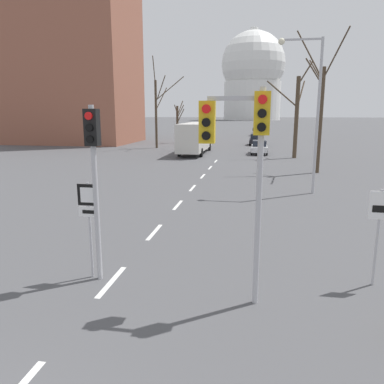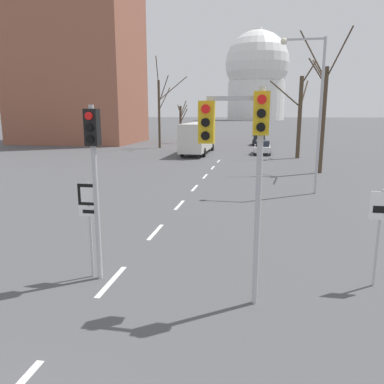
{
  "view_description": "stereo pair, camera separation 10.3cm",
  "coord_description": "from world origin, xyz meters",
  "px_view_note": "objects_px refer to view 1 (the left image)",
  "views": [
    {
      "loc": [
        3.87,
        -2.62,
        4.63
      ],
      "look_at": [
        2.15,
        7.4,
        2.47
      ],
      "focal_mm": 35.0,
      "sensor_mm": 36.0,
      "label": 1
    },
    {
      "loc": [
        3.97,
        -2.6,
        4.63
      ],
      "look_at": [
        2.15,
        7.4,
        2.47
      ],
      "focal_mm": 35.0,
      "sensor_mm": 36.0,
      "label": 2
    }
  ],
  "objects_px": {
    "street_lamp_right": "(311,100)",
    "speed_limit_sign": "(379,221)",
    "route_sign_post": "(89,213)",
    "traffic_signal_near_right": "(242,144)",
    "sedan_near_right": "(256,139)",
    "traffic_signal_centre_tall": "(94,161)",
    "city_bus": "(195,136)",
    "sedan_near_left": "(256,132)",
    "sedan_mid_centre": "(259,147)"
  },
  "relations": [
    {
      "from": "traffic_signal_near_right",
      "to": "sedan_mid_centre",
      "type": "height_order",
      "value": "traffic_signal_near_right"
    },
    {
      "from": "traffic_signal_near_right",
      "to": "sedan_near_right",
      "type": "height_order",
      "value": "traffic_signal_near_right"
    },
    {
      "from": "sedan_near_right",
      "to": "city_bus",
      "type": "distance_m",
      "value": 14.81
    },
    {
      "from": "sedan_near_right",
      "to": "traffic_signal_centre_tall",
      "type": "bearing_deg",
      "value": -95.12
    },
    {
      "from": "sedan_near_right",
      "to": "city_bus",
      "type": "relative_size",
      "value": 0.38
    },
    {
      "from": "traffic_signal_near_right",
      "to": "street_lamp_right",
      "type": "bearing_deg",
      "value": 76.7
    },
    {
      "from": "sedan_mid_centre",
      "to": "sedan_near_left",
      "type": "bearing_deg",
      "value": 90.73
    },
    {
      "from": "street_lamp_right",
      "to": "sedan_near_right",
      "type": "distance_m",
      "value": 33.83
    },
    {
      "from": "sedan_near_left",
      "to": "street_lamp_right",
      "type": "bearing_deg",
      "value": -86.91
    },
    {
      "from": "street_lamp_right",
      "to": "speed_limit_sign",
      "type": "bearing_deg",
      "value": -88.26
    },
    {
      "from": "speed_limit_sign",
      "to": "street_lamp_right",
      "type": "relative_size",
      "value": 0.31
    },
    {
      "from": "traffic_signal_near_right",
      "to": "sedan_mid_centre",
      "type": "bearing_deg",
      "value": 88.93
    },
    {
      "from": "street_lamp_right",
      "to": "sedan_mid_centre",
      "type": "height_order",
      "value": "street_lamp_right"
    },
    {
      "from": "traffic_signal_near_right",
      "to": "street_lamp_right",
      "type": "distance_m",
      "value": 14.14
    },
    {
      "from": "traffic_signal_near_right",
      "to": "sedan_mid_centre",
      "type": "relative_size",
      "value": 1.17
    },
    {
      "from": "speed_limit_sign",
      "to": "sedan_near_right",
      "type": "xyz_separation_m",
      "value": [
        -3.39,
        45.53,
        -1.0
      ]
    },
    {
      "from": "sedan_near_left",
      "to": "route_sign_post",
      "type": "bearing_deg",
      "value": -93.64
    },
    {
      "from": "traffic_signal_centre_tall",
      "to": "speed_limit_sign",
      "type": "xyz_separation_m",
      "value": [
        7.55,
        0.89,
        -1.56
      ]
    },
    {
      "from": "traffic_signal_near_right",
      "to": "route_sign_post",
      "type": "distance_m",
      "value": 4.71
    },
    {
      "from": "route_sign_post",
      "to": "sedan_near_right",
      "type": "xyz_separation_m",
      "value": [
        4.41,
        46.36,
        -1.08
      ]
    },
    {
      "from": "route_sign_post",
      "to": "speed_limit_sign",
      "type": "bearing_deg",
      "value": 6.07
    },
    {
      "from": "sedan_near_right",
      "to": "city_bus",
      "type": "bearing_deg",
      "value": -117.72
    },
    {
      "from": "street_lamp_right",
      "to": "city_bus",
      "type": "xyz_separation_m",
      "value": [
        -9.89,
        20.32,
        -3.26
      ]
    },
    {
      "from": "speed_limit_sign",
      "to": "sedan_near_left",
      "type": "xyz_separation_m",
      "value": [
        -3.4,
        68.39,
        -1.0
      ]
    },
    {
      "from": "route_sign_post",
      "to": "city_bus",
      "type": "relative_size",
      "value": 0.26
    },
    {
      "from": "sedan_mid_centre",
      "to": "city_bus",
      "type": "relative_size",
      "value": 0.41
    },
    {
      "from": "traffic_signal_near_right",
      "to": "sedan_near_left",
      "type": "height_order",
      "value": "traffic_signal_near_right"
    },
    {
      "from": "speed_limit_sign",
      "to": "sedan_mid_centre",
      "type": "xyz_separation_m",
      "value": [
        -2.95,
        33.19,
        -1.01
      ]
    },
    {
      "from": "traffic_signal_centre_tall",
      "to": "traffic_signal_near_right",
      "type": "xyz_separation_m",
      "value": [
        3.94,
        -0.66,
        0.55
      ]
    },
    {
      "from": "sedan_mid_centre",
      "to": "city_bus",
      "type": "height_order",
      "value": "city_bus"
    },
    {
      "from": "traffic_signal_near_right",
      "to": "speed_limit_sign",
      "type": "bearing_deg",
      "value": 23.27
    },
    {
      "from": "speed_limit_sign",
      "to": "street_lamp_right",
      "type": "distance_m",
      "value": 12.64
    },
    {
      "from": "traffic_signal_near_right",
      "to": "sedan_near_left",
      "type": "distance_m",
      "value": 70.01
    },
    {
      "from": "route_sign_post",
      "to": "street_lamp_right",
      "type": "bearing_deg",
      "value": 60.19
    },
    {
      "from": "street_lamp_right",
      "to": "sedan_mid_centre",
      "type": "bearing_deg",
      "value": 97.0
    },
    {
      "from": "route_sign_post",
      "to": "sedan_near_left",
      "type": "distance_m",
      "value": 69.37
    },
    {
      "from": "speed_limit_sign",
      "to": "city_bus",
      "type": "height_order",
      "value": "city_bus"
    },
    {
      "from": "route_sign_post",
      "to": "sedan_mid_centre",
      "type": "relative_size",
      "value": 0.63
    },
    {
      "from": "traffic_signal_centre_tall",
      "to": "city_bus",
      "type": "height_order",
      "value": "traffic_signal_centre_tall"
    },
    {
      "from": "route_sign_post",
      "to": "city_bus",
      "type": "height_order",
      "value": "city_bus"
    },
    {
      "from": "route_sign_post",
      "to": "sedan_mid_centre",
      "type": "xyz_separation_m",
      "value": [
        4.85,
        34.02,
        -1.1
      ]
    },
    {
      "from": "city_bus",
      "to": "route_sign_post",
      "type": "bearing_deg",
      "value": -85.78
    },
    {
      "from": "sedan_near_right",
      "to": "sedan_mid_centre",
      "type": "xyz_separation_m",
      "value": [
        0.43,
        -12.34,
        -0.02
      ]
    },
    {
      "from": "sedan_near_left",
      "to": "city_bus",
      "type": "height_order",
      "value": "city_bus"
    },
    {
      "from": "route_sign_post",
      "to": "sedan_near_right",
      "type": "height_order",
      "value": "route_sign_post"
    },
    {
      "from": "traffic_signal_near_right",
      "to": "speed_limit_sign",
      "type": "xyz_separation_m",
      "value": [
        3.6,
        1.55,
        -2.11
      ]
    },
    {
      "from": "traffic_signal_centre_tall",
      "to": "speed_limit_sign",
      "type": "relative_size",
      "value": 1.8
    },
    {
      "from": "traffic_signal_centre_tall",
      "to": "sedan_near_left",
      "type": "xyz_separation_m",
      "value": [
        4.15,
        69.28,
        -2.57
      ]
    },
    {
      "from": "route_sign_post",
      "to": "traffic_signal_near_right",
      "type": "bearing_deg",
      "value": -9.75
    },
    {
      "from": "sedan_near_left",
      "to": "sedan_near_right",
      "type": "bearing_deg",
      "value": -89.97
    }
  ]
}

